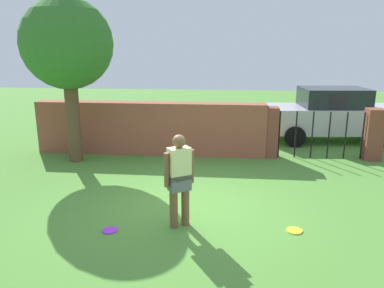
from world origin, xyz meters
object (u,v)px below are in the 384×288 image
tree (67,45)px  frisbee_yellow (294,231)px  frisbee_purple (110,230)px  person (179,177)px  car (332,114)px

tree → frisbee_yellow: tree is taller
tree → frisbee_purple: size_ratio=15.63×
person → car: (4.14, 6.52, -0.04)m
frisbee_purple → frisbee_yellow: bearing=5.4°
frisbee_yellow → frisbee_purple: bearing=-174.6°
tree → frisbee_yellow: 6.98m
car → frisbee_purple: size_ratio=16.00×
car → frisbee_yellow: car is taller
frisbee_purple → frisbee_yellow: same height
car → person: bearing=53.2°
car → frisbee_purple: (-5.28, -6.82, -0.85)m
tree → car: tree is taller
car → frisbee_yellow: (-2.19, -6.53, -0.85)m
tree → frisbee_yellow: bearing=-33.8°
tree → person: bearing=-46.8°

